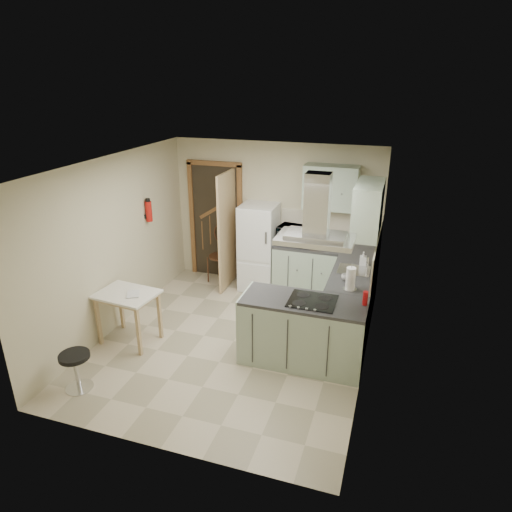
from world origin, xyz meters
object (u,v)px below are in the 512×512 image
(peninsula, at_px, (303,332))
(extractor_hood, at_px, (316,239))
(fridge, at_px, (259,247))
(microwave, at_px, (295,235))
(bentwood_chair, at_px, (221,256))
(stool, at_px, (77,371))
(drop_leaf_table, at_px, (129,317))

(peninsula, bearing_deg, extractor_hood, 0.00)
(fridge, distance_m, microwave, 0.70)
(extractor_hood, bearing_deg, bentwood_chair, 135.48)
(extractor_hood, xyz_separation_m, stool, (-2.53, -1.37, -1.48))
(fridge, height_order, stool, fridge)
(extractor_hood, bearing_deg, peninsula, 180.00)
(extractor_hood, bearing_deg, fridge, 123.79)
(peninsula, xyz_separation_m, extractor_hood, (0.10, 0.00, 1.27))
(peninsula, distance_m, microwave, 2.12)
(fridge, xyz_separation_m, peninsula, (1.22, -1.98, -0.30))
(extractor_hood, relative_size, stool, 1.87)
(bentwood_chair, xyz_separation_m, stool, (-0.47, -3.39, -0.23))
(drop_leaf_table, xyz_separation_m, bentwood_chair, (0.45, 2.28, 0.10))
(fridge, height_order, bentwood_chair, fridge)
(bentwood_chair, bearing_deg, drop_leaf_table, -88.89)
(stool, bearing_deg, microwave, 61.04)
(peninsula, bearing_deg, drop_leaf_table, -174.07)
(drop_leaf_table, bearing_deg, peninsula, 11.86)
(drop_leaf_table, xyz_separation_m, microwave, (1.81, 2.20, 0.68))
(extractor_hood, distance_m, microwave, 2.17)
(stool, bearing_deg, drop_leaf_table, 88.97)
(drop_leaf_table, bearing_deg, stool, -85.09)
(peninsula, xyz_separation_m, stool, (-2.43, -1.37, -0.21))
(microwave, bearing_deg, extractor_hood, -61.91)
(bentwood_chair, bearing_deg, microwave, 8.86)
(fridge, height_order, microwave, fridge)
(peninsula, height_order, stool, peninsula)
(drop_leaf_table, bearing_deg, fridge, 68.02)
(extractor_hood, xyz_separation_m, drop_leaf_table, (-2.51, -0.25, -1.35))
(extractor_hood, bearing_deg, microwave, 109.62)
(drop_leaf_table, distance_m, microwave, 2.93)
(bentwood_chair, distance_m, microwave, 1.48)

